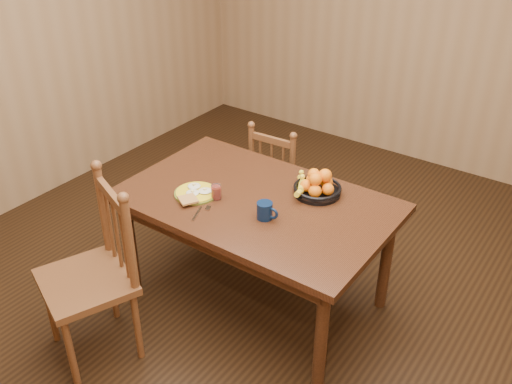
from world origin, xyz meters
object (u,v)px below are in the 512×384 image
Objects in this scene: dining_table at (256,211)px; chair_far at (280,181)px; chair_near at (94,276)px; coffee_mug at (265,211)px; fruit_bowl at (316,186)px; breakfast_plate at (196,193)px.

chair_far reaches higher than dining_table.
coffee_mug is (0.64, 0.73, 0.28)m from chair_near.
coffee_mug is 0.41× the size of fruit_bowl.
chair_far is 0.96m from breakfast_plate.
coffee_mug is (0.46, -0.87, 0.36)m from chair_far.
chair_near is 3.49× the size of breakfast_plate.
coffee_mug is (0.49, 0.03, 0.04)m from breakfast_plate.
breakfast_plate is (-0.33, -0.17, 0.10)m from dining_table.
chair_near is 8.00× the size of coffee_mug.
chair_near is at bearing -118.82° from dining_table.
fruit_bowl reaches higher than breakfast_plate.
dining_table is 0.39m from fruit_bowl.
fruit_bowl is (0.58, 0.43, 0.04)m from breakfast_plate.
breakfast_plate reaches higher than dining_table.
chair_near reaches higher than dining_table.
chair_far reaches higher than breakfast_plate.
chair_near is 3.30× the size of fruit_bowl.
coffee_mug is (0.16, -0.14, 0.14)m from dining_table.
chair_far is (-0.30, 0.73, -0.23)m from dining_table.
fruit_bowl reaches higher than coffee_mug.
chair_far reaches higher than coffee_mug.
chair_near is 1.01m from coffee_mug.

